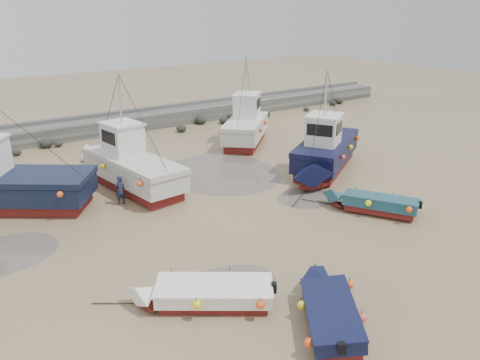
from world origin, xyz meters
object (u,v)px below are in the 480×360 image
object	(u,v)px
dinghy_1	(331,307)
dinghy_2	(373,201)
cabin_boat_3	(247,124)
cabin_boat_2	(324,151)
person	(121,204)
cabin_boat_1	(127,164)
dinghy_0	(203,291)

from	to	relation	value
dinghy_1	dinghy_2	size ratio (longest dim) A/B	0.95
dinghy_2	cabin_boat_3	world-z (taller)	cabin_boat_3
cabin_boat_2	person	bearing A→B (deg)	48.35
cabin_boat_1	person	distance (m)	2.91
cabin_boat_1	cabin_boat_2	world-z (taller)	same
dinghy_0	cabin_boat_1	world-z (taller)	cabin_boat_1
dinghy_0	cabin_boat_3	distance (m)	20.61
cabin_boat_2	cabin_boat_3	distance (m)	8.09
dinghy_1	cabin_boat_3	bearing A→B (deg)	97.13
dinghy_2	cabin_boat_2	xyz separation A→B (m)	(2.23, 5.84, 0.78)
dinghy_2	cabin_boat_2	bearing A→B (deg)	37.32
dinghy_1	person	bearing A→B (deg)	134.26
dinghy_0	dinghy_1	size ratio (longest dim) A/B	1.09
person	cabin_boat_3	bearing A→B (deg)	-162.80
cabin_boat_3	dinghy_0	bearing A→B (deg)	-83.28
cabin_boat_1	cabin_boat_2	xyz separation A→B (m)	(10.96, -4.37, 0.00)
dinghy_0	cabin_boat_3	xyz separation A→B (m)	(13.06, 15.92, 0.84)
dinghy_1	cabin_boat_1	size ratio (longest dim) A/B	0.49
dinghy_2	person	xyz separation A→B (m)	(-10.03, 7.97, -0.55)
dinghy_0	dinghy_1	bearing A→B (deg)	-101.64
dinghy_2	cabin_boat_3	bearing A→B (deg)	49.37
dinghy_2	person	world-z (taller)	dinghy_2
dinghy_1	cabin_boat_3	world-z (taller)	cabin_boat_3
dinghy_0	cabin_boat_3	bearing A→B (deg)	-4.75
dinghy_1	cabin_boat_3	size ratio (longest dim) A/B	0.69
dinghy_1	person	xyz separation A→B (m)	(-2.11, 13.06, -0.55)
cabin_boat_2	cabin_boat_3	world-z (taller)	same
cabin_boat_2	dinghy_1	bearing A→B (deg)	105.34
cabin_boat_1	person	size ratio (longest dim) A/B	6.58
cabin_boat_2	dinghy_2	bearing A→B (deg)	127.29
dinghy_0	cabin_boat_1	xyz separation A→B (m)	(2.15, 12.20, 0.79)
dinghy_1	cabin_boat_2	distance (m)	14.94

